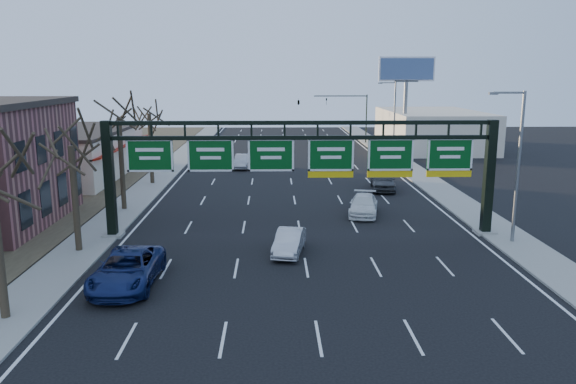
{
  "coord_description": "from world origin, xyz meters",
  "views": [
    {
      "loc": [
        -1.72,
        -25.9,
        9.97
      ],
      "look_at": [
        -0.85,
        6.02,
        3.2
      ],
      "focal_mm": 35.0,
      "sensor_mm": 36.0,
      "label": 1
    }
  ],
  "objects_px": {
    "car_silver_sedan": "(289,242)",
    "car_white_wagon": "(363,205)",
    "car_blue_suv": "(127,269)",
    "sign_gantry": "(304,162)"
  },
  "relations": [
    {
      "from": "car_silver_sedan",
      "to": "car_white_wagon",
      "type": "height_order",
      "value": "car_white_wagon"
    },
    {
      "from": "car_blue_suv",
      "to": "car_white_wagon",
      "type": "height_order",
      "value": "car_blue_suv"
    },
    {
      "from": "car_blue_suv",
      "to": "car_white_wagon",
      "type": "bearing_deg",
      "value": 45.56
    },
    {
      "from": "sign_gantry",
      "to": "car_silver_sedan",
      "type": "xyz_separation_m",
      "value": [
        -0.98,
        -3.61,
        -3.96
      ]
    },
    {
      "from": "sign_gantry",
      "to": "car_white_wagon",
      "type": "bearing_deg",
      "value": 48.21
    },
    {
      "from": "sign_gantry",
      "to": "car_blue_suv",
      "type": "bearing_deg",
      "value": -136.87
    },
    {
      "from": "sign_gantry",
      "to": "car_blue_suv",
      "type": "xyz_separation_m",
      "value": [
        -8.87,
        -8.3,
        -3.8
      ]
    },
    {
      "from": "car_blue_suv",
      "to": "car_silver_sedan",
      "type": "height_order",
      "value": "car_blue_suv"
    },
    {
      "from": "sign_gantry",
      "to": "car_blue_suv",
      "type": "distance_m",
      "value": 12.73
    },
    {
      "from": "car_blue_suv",
      "to": "car_silver_sedan",
      "type": "bearing_deg",
      "value": 31.39
    }
  ]
}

